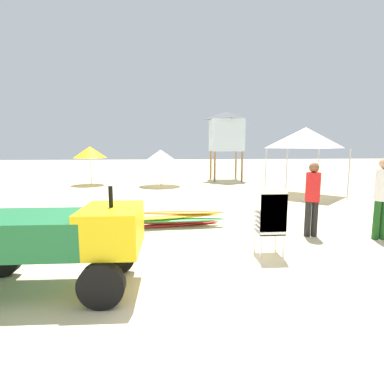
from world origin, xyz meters
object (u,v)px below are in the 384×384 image
(popup_canopy, at_px, (306,138))
(beach_umbrella_mid, at_px, (161,157))
(surfboard_pile, at_px, (176,219))
(traffic_cone_near, at_px, (74,233))
(stacked_plastic_chairs, at_px, (271,218))
(utility_cart, at_px, (54,237))
(lifeguard_near_right, at_px, (382,193))
(lifeguard_near_left, at_px, (313,194))
(beach_umbrella_left, at_px, (90,152))
(lifeguard_tower, at_px, (226,131))

(popup_canopy, relative_size, beach_umbrella_mid, 1.32)
(surfboard_pile, bearing_deg, traffic_cone_near, -149.96)
(stacked_plastic_chairs, bearing_deg, traffic_cone_near, 164.94)
(utility_cart, height_order, lifeguard_near_right, lifeguard_near_right)
(traffic_cone_near, bearing_deg, utility_cart, -80.72)
(lifeguard_near_left, distance_m, beach_umbrella_mid, 9.80)
(lifeguard_near_left, bearing_deg, popup_canopy, 67.39)
(surfboard_pile, distance_m, traffic_cone_near, 2.48)
(lifeguard_near_left, height_order, popup_canopy, popup_canopy)
(lifeguard_near_right, bearing_deg, surfboard_pile, 162.25)
(lifeguard_near_right, relative_size, beach_umbrella_left, 0.90)
(surfboard_pile, relative_size, beach_umbrella_mid, 1.22)
(stacked_plastic_chairs, relative_size, beach_umbrella_mid, 0.62)
(lifeguard_tower, relative_size, traffic_cone_near, 8.00)
(beach_umbrella_left, bearing_deg, beach_umbrella_mid, -13.11)
(stacked_plastic_chairs, xyz_separation_m, surfboard_pile, (-1.69, 2.27, -0.55))
(surfboard_pile, distance_m, lifeguard_near_left, 3.32)
(utility_cart, relative_size, traffic_cone_near, 5.21)
(beach_umbrella_left, bearing_deg, utility_cart, -79.21)
(popup_canopy, relative_size, beach_umbrella_left, 1.39)
(utility_cart, distance_m, popup_canopy, 10.86)
(lifeguard_near_right, height_order, traffic_cone_near, lifeguard_near_right)
(popup_canopy, bearing_deg, beach_umbrella_left, 155.82)
(stacked_plastic_chairs, xyz_separation_m, lifeguard_near_right, (2.75, 0.85, 0.29))
(utility_cart, height_order, lifeguard_near_left, lifeguard_near_left)
(utility_cart, height_order, lifeguard_tower, lifeguard_tower)
(traffic_cone_near, bearing_deg, lifeguard_near_right, -1.56)
(surfboard_pile, height_order, lifeguard_near_left, lifeguard_near_left)
(stacked_plastic_chairs, relative_size, lifeguard_near_right, 0.72)
(utility_cart, height_order, beach_umbrella_mid, beach_umbrella_mid)
(lifeguard_near_left, bearing_deg, surfboard_pile, 160.57)
(lifeguard_near_left, relative_size, beach_umbrella_left, 0.85)
(stacked_plastic_chairs, relative_size, beach_umbrella_left, 0.65)
(surfboard_pile, bearing_deg, beach_umbrella_mid, 93.41)
(stacked_plastic_chairs, bearing_deg, beach_umbrella_mid, 101.87)
(popup_canopy, distance_m, beach_umbrella_mid, 6.88)
(lifeguard_near_left, bearing_deg, beach_umbrella_left, 125.72)
(lifeguard_near_right, xyz_separation_m, beach_umbrella_mid, (-4.92, 9.48, 0.42))
(lifeguard_tower, relative_size, beach_umbrella_left, 1.99)
(surfboard_pile, bearing_deg, stacked_plastic_chairs, -53.36)
(surfboard_pile, height_order, beach_umbrella_mid, beach_umbrella_mid)
(lifeguard_near_right, xyz_separation_m, lifeguard_tower, (-1.16, 11.80, 1.80))
(lifeguard_near_left, distance_m, beach_umbrella_left, 12.32)
(lifeguard_near_right, distance_m, beach_umbrella_left, 13.45)
(lifeguard_tower, bearing_deg, surfboard_pile, -107.55)
(surfboard_pile, bearing_deg, utility_cart, -118.43)
(stacked_plastic_chairs, distance_m, beach_umbrella_mid, 10.59)
(stacked_plastic_chairs, bearing_deg, utility_cart, -163.15)
(lifeguard_near_right, height_order, lifeguard_tower, lifeguard_tower)
(utility_cart, bearing_deg, stacked_plastic_chairs, 16.85)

